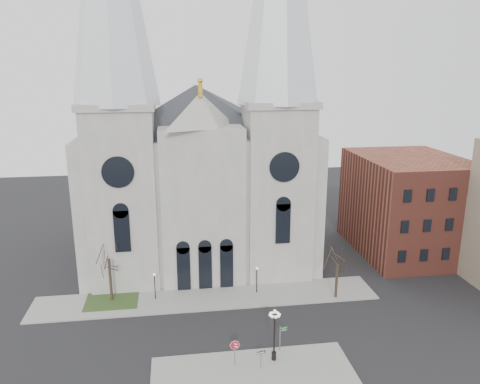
{
  "coord_description": "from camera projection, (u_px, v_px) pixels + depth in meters",
  "views": [
    {
      "loc": [
        -3.29,
        -38.79,
        26.41
      ],
      "look_at": [
        3.47,
        8.0,
        13.65
      ],
      "focal_mm": 35.0,
      "sensor_mm": 36.0,
      "label": 1
    }
  ],
  "objects": [
    {
      "name": "tree_right",
      "position": [
        338.0,
        263.0,
        53.91
      ],
      "size": [
        3.2,
        3.2,
        6.0
      ],
      "color": "black",
      "rests_on": "ground"
    },
    {
      "name": "ped_lamp_left",
      "position": [
        155.0,
        282.0,
        53.95
      ],
      "size": [
        0.32,
        0.32,
        3.26
      ],
      "color": "black",
      "rests_on": "sidewalk_far"
    },
    {
      "name": "stop_sign",
      "position": [
        235.0,
        348.0,
        42.01
      ],
      "size": [
        0.87,
        0.34,
        2.54
      ],
      "rotation": [
        0.0,
        0.0,
        -0.36
      ],
      "color": "slate",
      "rests_on": "sidewalk_near"
    },
    {
      "name": "ground",
      "position": [
        216.0,
        354.0,
        44.4
      ],
      "size": [
        160.0,
        160.0,
        0.0
      ],
      "primitive_type": "plane",
      "color": "black",
      "rests_on": "ground"
    },
    {
      "name": "bg_building_brick",
      "position": [
        407.0,
        205.0,
        67.74
      ],
      "size": [
        14.0,
        18.0,
        14.0
      ],
      "primitive_type": "cube",
      "color": "brown",
      "rests_on": "ground"
    },
    {
      "name": "one_way_sign",
      "position": [
        261.0,
        356.0,
        41.69
      ],
      "size": [
        0.8,
        0.22,
        1.85
      ],
      "rotation": [
        0.0,
        0.0,
        0.23
      ],
      "color": "slate",
      "rests_on": "sidewalk_near"
    },
    {
      "name": "globe_lamp",
      "position": [
        274.0,
        329.0,
        42.44
      ],
      "size": [
        1.13,
        1.13,
        5.14
      ],
      "rotation": [
        0.0,
        0.0,
        -0.03
      ],
      "color": "black",
      "rests_on": "sidewalk_near"
    },
    {
      "name": "sidewalk_far",
      "position": [
        207.0,
        298.0,
        54.89
      ],
      "size": [
        40.0,
        6.0,
        0.14
      ],
      "primitive_type": "cube",
      "color": "gray",
      "rests_on": "ground"
    },
    {
      "name": "grass_patch",
      "position": [
        112.0,
        300.0,
        54.32
      ],
      "size": [
        6.0,
        5.0,
        0.18
      ],
      "primitive_type": "cube",
      "color": "#31451D",
      "rests_on": "ground"
    },
    {
      "name": "tree_left",
      "position": [
        109.0,
        256.0,
        52.89
      ],
      "size": [
        3.2,
        3.2,
        7.5
      ],
      "color": "black",
      "rests_on": "ground"
    },
    {
      "name": "ped_lamp_right",
      "position": [
        257.0,
        275.0,
        55.61
      ],
      "size": [
        0.32,
        0.32,
        3.26
      ],
      "color": "black",
      "rests_on": "sidewalk_far"
    },
    {
      "name": "street_name_sign",
      "position": [
        281.0,
        336.0,
        44.38
      ],
      "size": [
        0.78,
        0.23,
        2.49
      ],
      "rotation": [
        0.0,
        0.0,
        0.22
      ],
      "color": "slate",
      "rests_on": "sidewalk_near"
    },
    {
      "name": "sidewalk_near",
      "position": [
        256.0,
        384.0,
        40.02
      ],
      "size": [
        18.0,
        10.0,
        0.14
      ],
      "primitive_type": "cube",
      "color": "gray",
      "rests_on": "ground"
    },
    {
      "name": "cathedral",
      "position": [
        198.0,
        128.0,
        61.43
      ],
      "size": [
        33.0,
        26.66,
        54.0
      ],
      "color": "#98968E",
      "rests_on": "ground"
    }
  ]
}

